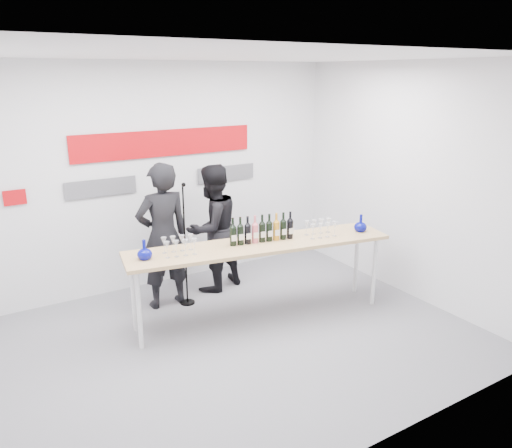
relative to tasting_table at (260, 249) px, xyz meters
name	(u,v)px	position (x,y,z in m)	size (l,w,h in m)	color
ground	(241,338)	(-0.46, -0.33, -0.87)	(5.00, 5.00, 0.00)	slate
back_wall	(167,176)	(-0.46, 1.67, 0.63)	(5.00, 0.04, 3.00)	silver
signage	(163,154)	(-0.52, 1.64, 0.94)	(3.38, 0.02, 0.79)	#B9070E
tasting_table	(260,249)	(0.00, 0.00, 0.00)	(3.20, 1.17, 0.94)	tan
wine_bottles	(262,228)	(0.05, 0.04, 0.24)	(0.80, 0.21, 0.33)	black
decanter_left	(144,250)	(-1.32, 0.21, 0.18)	(0.16, 0.16, 0.21)	#060A7A
decanter_right	(361,223)	(1.31, -0.26, 0.18)	(0.16, 0.16, 0.21)	#060A7A
glasses_left	(179,246)	(-0.94, 0.17, 0.16)	(0.39, 0.27, 0.18)	silver
glasses_right	(321,228)	(0.78, -0.14, 0.16)	(0.39, 0.27, 0.18)	silver
presenter_left	(163,236)	(-0.85, 0.91, 0.05)	(0.67, 0.44, 1.84)	black
presenter_right	(212,228)	(-0.09, 1.06, -0.01)	(0.83, 0.65, 1.71)	black
mic_stand	(186,268)	(-0.61, 0.79, -0.38)	(0.19, 0.19, 1.59)	black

